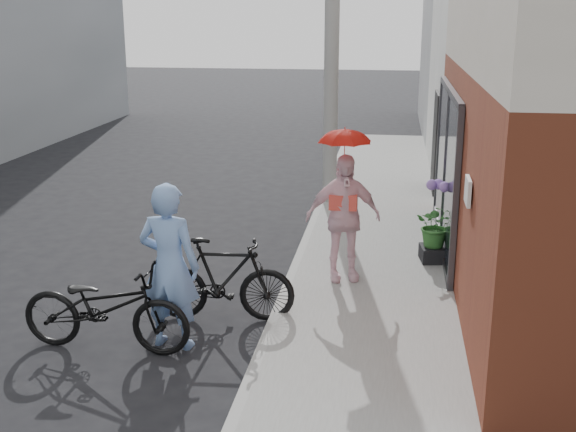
% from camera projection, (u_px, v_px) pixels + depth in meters
% --- Properties ---
extents(ground, '(80.00, 80.00, 0.00)m').
position_uv_depth(ground, '(195.00, 330.00, 8.81)').
color(ground, black).
rests_on(ground, ground).
extents(sidewalk, '(2.20, 24.00, 0.12)m').
position_uv_depth(sidewalk, '(373.00, 277.00, 10.41)').
color(sidewalk, gray).
rests_on(sidewalk, ground).
extents(curb, '(0.12, 24.00, 0.12)m').
position_uv_depth(curb, '(293.00, 273.00, 10.57)').
color(curb, '#9E9E99').
rests_on(curb, ground).
extents(east_building_far, '(8.00, 8.00, 7.00)m').
position_uv_depth(east_building_far, '(559.00, 19.00, 22.06)').
color(east_building_far, gray).
rests_on(east_building_far, ground).
extents(utility_pole, '(0.28, 0.28, 7.00)m').
position_uv_depth(utility_pole, '(332.00, 25.00, 13.40)').
color(utility_pole, '#9E9E99').
rests_on(utility_pole, ground).
extents(officer, '(0.76, 0.55, 1.95)m').
position_uv_depth(officer, '(170.00, 266.00, 8.16)').
color(officer, '#789CD5').
rests_on(officer, ground).
extents(bike_left, '(2.02, 0.77, 1.05)m').
position_uv_depth(bike_left, '(105.00, 307.00, 8.17)').
color(bike_left, black).
rests_on(bike_left, ground).
extents(bike_right, '(1.82, 0.63, 1.08)m').
position_uv_depth(bike_right, '(223.00, 280.00, 8.97)').
color(bike_right, black).
rests_on(bike_right, ground).
extents(kimono_woman, '(1.12, 0.70, 1.78)m').
position_uv_depth(kimono_woman, '(343.00, 218.00, 9.94)').
color(kimono_woman, white).
rests_on(kimono_woman, sidewalk).
extents(parasol, '(0.70, 0.70, 0.62)m').
position_uv_depth(parasol, '(345.00, 131.00, 9.61)').
color(parasol, red).
rests_on(parasol, kimono_woman).
extents(planter, '(0.48, 0.48, 0.22)m').
position_uv_depth(planter, '(435.00, 254.00, 10.87)').
color(planter, black).
rests_on(planter, sidewalk).
extents(potted_plant, '(0.60, 0.52, 0.67)m').
position_uv_depth(potted_plant, '(436.00, 225.00, 10.74)').
color(potted_plant, '#2F692A').
rests_on(potted_plant, planter).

